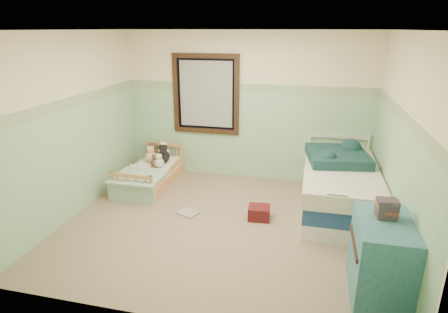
% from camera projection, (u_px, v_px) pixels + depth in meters
% --- Properties ---
extents(floor, '(4.20, 3.60, 0.02)m').
position_uv_depth(floor, '(221.00, 225.00, 5.06)').
color(floor, brown).
rests_on(floor, ground).
extents(ceiling, '(4.20, 3.60, 0.02)m').
position_uv_depth(ceiling, '(221.00, 29.00, 4.23)').
color(ceiling, white).
rests_on(ceiling, wall_back).
extents(wall_back, '(4.20, 0.04, 2.50)m').
position_uv_depth(wall_back, '(246.00, 107.00, 6.30)').
color(wall_back, beige).
rests_on(wall_back, floor).
extents(wall_front, '(4.20, 0.04, 2.50)m').
position_uv_depth(wall_front, '(168.00, 195.00, 2.99)').
color(wall_front, beige).
rests_on(wall_front, floor).
extents(wall_left, '(0.04, 3.60, 2.50)m').
position_uv_depth(wall_left, '(72.00, 126.00, 5.10)').
color(wall_left, beige).
rests_on(wall_left, floor).
extents(wall_right, '(0.04, 3.60, 2.50)m').
position_uv_depth(wall_right, '(402.00, 147.00, 4.19)').
color(wall_right, beige).
rests_on(wall_right, floor).
extents(wainscot_mint, '(4.20, 0.01, 1.50)m').
position_uv_depth(wainscot_mint, '(246.00, 136.00, 6.45)').
color(wainscot_mint, '#87B188').
rests_on(wainscot_mint, floor).
extents(border_strip, '(4.20, 0.01, 0.15)m').
position_uv_depth(border_strip, '(247.00, 88.00, 6.18)').
color(border_strip, slate).
rests_on(border_strip, wall_back).
extents(window_frame, '(1.16, 0.06, 1.36)m').
position_uv_depth(window_frame, '(206.00, 94.00, 6.35)').
color(window_frame, black).
rests_on(window_frame, wall_back).
extents(window_blinds, '(0.92, 0.01, 1.12)m').
position_uv_depth(window_blinds, '(206.00, 94.00, 6.36)').
color(window_blinds, '#AFAFAA').
rests_on(window_blinds, window_frame).
extents(toddler_bed_frame, '(0.70, 1.40, 0.18)m').
position_uv_depth(toddler_bed_frame, '(151.00, 180.00, 6.31)').
color(toddler_bed_frame, '#A97142').
rests_on(toddler_bed_frame, floor).
extents(toddler_mattress, '(0.64, 1.34, 0.12)m').
position_uv_depth(toddler_mattress, '(150.00, 171.00, 6.27)').
color(toddler_mattress, white).
rests_on(toddler_mattress, toddler_bed_frame).
extents(patchwork_quilt, '(0.76, 0.70, 0.03)m').
position_uv_depth(patchwork_quilt, '(138.00, 177.00, 5.84)').
color(patchwork_quilt, '#69AFD5').
rests_on(patchwork_quilt, toddler_mattress).
extents(plush_bed_brown, '(0.19, 0.19, 0.19)m').
position_uv_depth(plush_bed_brown, '(153.00, 153.00, 6.71)').
color(plush_bed_brown, brown).
rests_on(plush_bed_brown, toddler_mattress).
extents(plush_bed_white, '(0.21, 0.21, 0.21)m').
position_uv_depth(plush_bed_white, '(164.00, 153.00, 6.66)').
color(plush_bed_white, white).
rests_on(plush_bed_white, toddler_mattress).
extents(plush_bed_tan, '(0.20, 0.20, 0.20)m').
position_uv_depth(plush_bed_tan, '(151.00, 157.00, 6.49)').
color(plush_bed_tan, '#E2BD89').
rests_on(plush_bed_tan, toddler_mattress).
extents(plush_bed_dark, '(0.17, 0.17, 0.17)m').
position_uv_depth(plush_bed_dark, '(163.00, 158.00, 6.45)').
color(plush_bed_dark, black).
rests_on(plush_bed_dark, toddler_mattress).
extents(plush_floor_cream, '(0.25, 0.25, 0.25)m').
position_uv_depth(plush_floor_cream, '(135.00, 178.00, 6.29)').
color(plush_floor_cream, beige).
rests_on(plush_floor_cream, floor).
extents(plush_floor_tan, '(0.22, 0.22, 0.22)m').
position_uv_depth(plush_floor_tan, '(147.00, 182.00, 6.17)').
color(plush_floor_tan, '#E2BD89').
rests_on(plush_floor_tan, floor).
extents(twin_bed_frame, '(0.98, 1.96, 0.22)m').
position_uv_depth(twin_bed_frame, '(338.00, 203.00, 5.41)').
color(twin_bed_frame, white).
rests_on(twin_bed_frame, floor).
extents(twin_boxspring, '(0.98, 1.96, 0.22)m').
position_uv_depth(twin_boxspring, '(339.00, 189.00, 5.34)').
color(twin_boxspring, navy).
rests_on(twin_boxspring, twin_bed_frame).
extents(twin_mattress, '(1.02, 2.00, 0.22)m').
position_uv_depth(twin_mattress, '(341.00, 175.00, 5.27)').
color(twin_mattress, beige).
rests_on(twin_mattress, twin_boxspring).
extents(teal_blanket, '(0.96, 1.00, 0.14)m').
position_uv_depth(teal_blanket, '(337.00, 156.00, 5.50)').
color(teal_blanket, '#0D2E2F').
rests_on(teal_blanket, twin_mattress).
extents(dresser, '(0.51, 0.82, 0.82)m').
position_uv_depth(dresser, '(381.00, 260.00, 3.59)').
color(dresser, '#296266').
rests_on(dresser, floor).
extents(book_stack, '(0.20, 0.16, 0.19)m').
position_uv_depth(book_stack, '(387.00, 209.00, 3.51)').
color(book_stack, '#56302C').
rests_on(book_stack, dresser).
extents(red_pillow, '(0.32, 0.28, 0.18)m').
position_uv_depth(red_pillow, '(259.00, 213.00, 5.18)').
color(red_pillow, maroon).
rests_on(red_pillow, floor).
extents(floor_book, '(0.34, 0.30, 0.03)m').
position_uv_depth(floor_book, '(188.00, 213.00, 5.34)').
color(floor_book, gold).
rests_on(floor_book, floor).
extents(extra_plush_0, '(0.22, 0.22, 0.22)m').
position_uv_depth(extra_plush_0, '(164.00, 156.00, 6.49)').
color(extra_plush_0, black).
rests_on(extra_plush_0, toddler_mattress).
extents(extra_plush_1, '(0.15, 0.15, 0.15)m').
position_uv_depth(extra_plush_1, '(155.00, 163.00, 6.27)').
color(extra_plush_1, brown).
rests_on(extra_plush_1, toddler_mattress).
extents(extra_plush_2, '(0.16, 0.16, 0.16)m').
position_uv_depth(extra_plush_2, '(159.00, 163.00, 6.25)').
color(extra_plush_2, beige).
rests_on(extra_plush_2, toddler_mattress).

